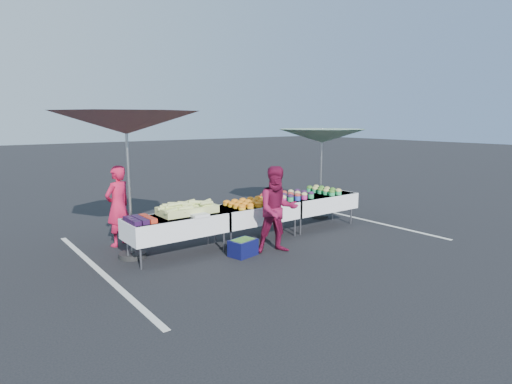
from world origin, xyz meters
TOP-DOWN VIEW (x-y plane):
  - ground at (0.00, 0.00)m, footprint 80.00×80.00m
  - stripe_left at (-3.20, 0.00)m, footprint 0.10×5.00m
  - stripe_right at (3.20, 0.00)m, footprint 0.10×5.00m
  - table_left at (-1.80, 0.00)m, footprint 1.86×0.81m
  - table_center at (0.00, 0.00)m, footprint 1.86×0.81m
  - table_right at (1.80, 0.00)m, footprint 1.86×0.81m
  - berry_punnets at (-2.51, -0.06)m, footprint 0.40×0.54m
  - corn_pile at (-1.55, 0.05)m, footprint 1.16×0.57m
  - plastic_bags at (-1.50, -0.30)m, footprint 0.30×0.25m
  - carrot_bowls at (-0.15, -0.01)m, footprint 0.95×0.69m
  - potato_cups at (0.85, 0.00)m, footprint 1.14×0.58m
  - bean_baskets at (2.06, 0.08)m, footprint 0.36×0.86m
  - vendor at (-2.41, 1.30)m, footprint 0.68×0.58m
  - customer at (-0.20, -0.92)m, footprint 0.96×0.86m
  - umbrella_left at (-2.50, 0.40)m, footprint 2.79×2.79m
  - umbrella_right at (2.50, 0.61)m, footprint 2.82×2.82m
  - storage_bin at (-0.84, -0.72)m, footprint 0.54×0.44m

SIDE VIEW (x-z plane):
  - ground at x=0.00m, z-range 0.00..0.00m
  - stripe_left at x=-3.20m, z-range 0.00..0.00m
  - stripe_right at x=3.20m, z-range 0.00..0.00m
  - storage_bin at x=-0.84m, z-range 0.01..0.32m
  - table_left at x=-1.80m, z-range 0.21..0.96m
  - table_center at x=0.00m, z-range 0.21..0.96m
  - table_right at x=1.80m, z-range 0.21..0.96m
  - plastic_bags at x=-1.50m, z-range 0.75..0.80m
  - berry_punnets at x=-2.51m, z-range 0.75..0.83m
  - vendor at x=-2.41m, z-range 0.00..1.59m
  - carrot_bowls at x=-0.15m, z-range 0.75..0.85m
  - customer at x=-0.20m, z-range 0.00..1.62m
  - bean_baskets at x=2.06m, z-range 0.75..0.90m
  - potato_cups at x=0.85m, z-range 0.75..0.91m
  - corn_pile at x=-1.55m, z-range 0.71..0.97m
  - umbrella_right at x=2.50m, z-range 0.92..3.17m
  - umbrella_left at x=-2.50m, z-range 1.07..3.71m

